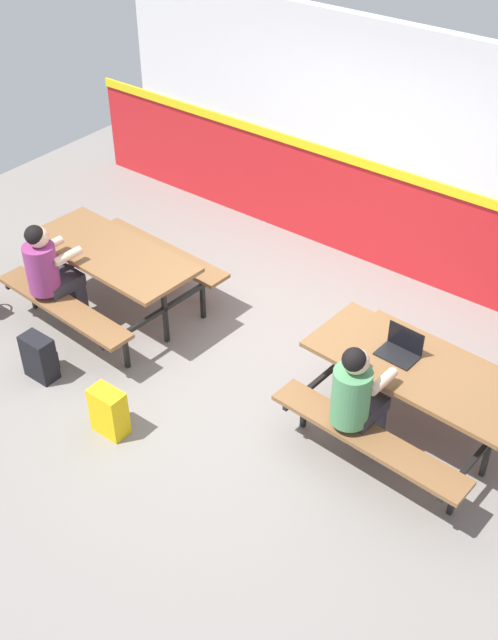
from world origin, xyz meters
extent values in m
cube|color=gray|center=(0.00, 0.00, -0.01)|extent=(10.00, 10.00, 0.02)
cube|color=red|center=(0.00, 2.36, 0.55)|extent=(8.00, 0.12, 1.10)
cube|color=yellow|center=(0.00, 2.30, 1.15)|extent=(8.00, 0.03, 0.10)
cube|color=silver|center=(0.00, 2.36, 1.90)|extent=(6.72, 0.12, 1.40)
cube|color=brown|center=(-1.57, -0.06, 0.72)|extent=(1.82, 0.86, 0.04)
cube|color=brown|center=(-1.61, -0.69, 0.43)|extent=(1.70, 0.38, 0.04)
cube|color=brown|center=(-1.53, 0.57, 0.43)|extent=(1.70, 0.38, 0.04)
cube|color=black|center=(-2.27, -0.02, 0.35)|extent=(0.04, 0.04, 0.70)
cube|color=black|center=(-2.27, -0.02, 0.39)|extent=(0.14, 1.55, 0.04)
cube|color=black|center=(-2.31, -0.52, 0.21)|extent=(0.04, 0.04, 0.41)
cube|color=black|center=(-2.24, 0.49, 0.21)|extent=(0.04, 0.04, 0.41)
cube|color=black|center=(-0.86, -0.10, 0.35)|extent=(0.04, 0.04, 0.70)
cube|color=black|center=(-0.86, -0.10, 0.39)|extent=(0.14, 1.55, 0.04)
cube|color=black|center=(-0.90, -0.61, 0.21)|extent=(0.04, 0.04, 0.41)
cube|color=black|center=(-0.83, 0.40, 0.21)|extent=(0.04, 0.04, 0.41)
cube|color=brown|center=(1.57, 0.21, 0.72)|extent=(1.82, 0.86, 0.04)
cube|color=brown|center=(1.53, -0.42, 0.43)|extent=(1.70, 0.38, 0.04)
cube|color=brown|center=(1.61, 0.85, 0.43)|extent=(1.70, 0.38, 0.04)
cube|color=black|center=(0.86, 0.26, 0.35)|extent=(0.04, 0.04, 0.70)
cube|color=black|center=(0.86, 0.26, 0.39)|extent=(0.14, 1.55, 0.04)
cube|color=black|center=(0.83, -0.25, 0.21)|extent=(0.04, 0.04, 0.41)
cube|color=black|center=(0.90, 0.77, 0.21)|extent=(0.04, 0.04, 0.41)
cube|color=black|center=(2.27, 0.17, 0.35)|extent=(0.04, 0.04, 0.70)
cube|color=black|center=(2.27, 0.17, 0.39)|extent=(0.14, 1.55, 0.04)
cube|color=black|center=(2.24, -0.34, 0.21)|extent=(0.04, 0.04, 0.41)
cylinder|color=#2D2D38|center=(-1.91, -0.35, 0.23)|extent=(0.11, 0.11, 0.45)
cylinder|color=#2D2D38|center=(-1.73, -0.36, 0.23)|extent=(0.11, 0.11, 0.45)
cube|color=#2D2D38|center=(-1.83, -0.51, 0.51)|extent=(0.32, 0.40, 0.12)
cylinder|color=#8C3372|center=(-1.84, -0.68, 0.75)|extent=(0.30, 0.30, 0.48)
cylinder|color=beige|center=(-1.97, -0.47, 0.85)|extent=(0.10, 0.30, 0.08)
cylinder|color=beige|center=(-1.69, -0.49, 0.85)|extent=(0.10, 0.30, 0.08)
sphere|color=beige|center=(-1.84, -0.66, 1.08)|extent=(0.20, 0.20, 0.20)
sphere|color=black|center=(-1.84, -0.69, 1.11)|extent=(0.18, 0.18, 0.18)
cylinder|color=#2D2D38|center=(1.27, -0.08, 0.23)|extent=(0.11, 0.11, 0.45)
cylinder|color=#2D2D38|center=(1.45, -0.09, 0.23)|extent=(0.11, 0.11, 0.45)
cube|color=#2D2D38|center=(1.35, -0.24, 0.51)|extent=(0.32, 0.40, 0.12)
cylinder|color=#4C8C59|center=(1.34, -0.41, 0.75)|extent=(0.30, 0.30, 0.48)
cylinder|color=beige|center=(1.21, -0.20, 0.85)|extent=(0.10, 0.30, 0.08)
cylinder|color=beige|center=(1.49, -0.22, 0.85)|extent=(0.10, 0.30, 0.08)
sphere|color=beige|center=(1.34, -0.39, 1.08)|extent=(0.20, 0.20, 0.20)
sphere|color=black|center=(1.34, -0.42, 1.11)|extent=(0.18, 0.18, 0.18)
cube|color=black|center=(1.38, 0.23, 0.75)|extent=(0.33, 0.24, 0.01)
cube|color=black|center=(1.39, 0.33, 0.86)|extent=(0.32, 0.03, 0.21)
cube|color=yellow|center=(-0.42, -1.29, 0.22)|extent=(0.30, 0.18, 0.44)
cube|color=yellow|center=(-0.42, -1.18, 0.15)|extent=(0.21, 0.04, 0.19)
cube|color=black|center=(-1.43, -1.18, 0.22)|extent=(0.30, 0.18, 0.44)
cube|color=black|center=(-1.43, -1.07, 0.15)|extent=(0.21, 0.04, 0.19)
camera|label=1|loc=(3.37, -4.30, 4.78)|focal=43.96mm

